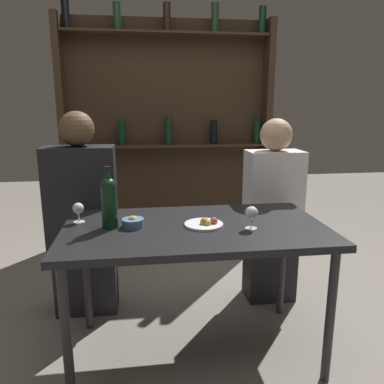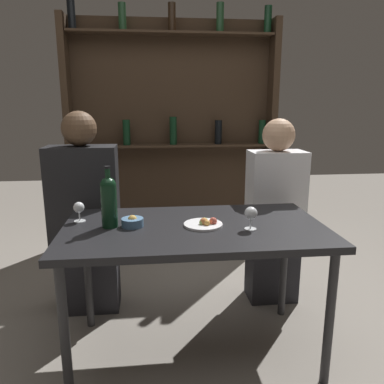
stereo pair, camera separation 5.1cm
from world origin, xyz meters
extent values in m
plane|color=gray|center=(0.00, 0.00, 0.00)|extent=(10.00, 10.00, 0.00)
cube|color=black|center=(0.00, 0.00, 0.71)|extent=(1.33, 0.74, 0.04)
cylinder|color=#2D2D30|center=(-0.61, -0.31, 0.35)|extent=(0.04, 0.04, 0.69)
cylinder|color=#2D2D30|center=(0.61, -0.31, 0.35)|extent=(0.04, 0.04, 0.69)
cylinder|color=#2D2D30|center=(-0.61, 0.31, 0.35)|extent=(0.04, 0.04, 0.69)
cylinder|color=#2D2D30|center=(0.61, 0.31, 0.35)|extent=(0.04, 0.04, 0.69)
cube|color=#38281C|center=(0.00, 1.86, 1.05)|extent=(1.91, 0.02, 2.10)
cube|color=#38281C|center=(-0.95, 1.75, 1.05)|extent=(0.06, 0.18, 2.10)
cube|color=#38281C|center=(0.95, 1.75, 1.05)|extent=(0.06, 0.18, 2.10)
cube|color=#38281C|center=(0.00, 1.75, 0.95)|extent=(1.83, 0.18, 0.02)
cylinder|color=black|center=(-0.86, 1.75, 1.07)|extent=(0.07, 0.07, 0.22)
cylinder|color=black|center=(-0.43, 1.75, 1.08)|extent=(0.07, 0.07, 0.23)
cylinder|color=black|center=(0.00, 1.75, 1.09)|extent=(0.07, 0.07, 0.26)
cylinder|color=black|center=(0.43, 1.76, 1.07)|extent=(0.07, 0.07, 0.22)
cylinder|color=black|center=(0.86, 1.76, 1.07)|extent=(0.07, 0.07, 0.22)
cube|color=#38281C|center=(0.00, 1.75, 1.95)|extent=(1.83, 0.18, 0.02)
cylinder|color=black|center=(-0.86, 1.76, 2.08)|extent=(0.07, 0.07, 0.24)
cylinder|color=#19381E|center=(-0.43, 1.76, 2.07)|extent=(0.07, 0.07, 0.23)
cylinder|color=black|center=(0.00, 1.74, 2.08)|extent=(0.07, 0.07, 0.24)
cylinder|color=#19381E|center=(0.43, 1.75, 2.08)|extent=(0.07, 0.07, 0.25)
cylinder|color=black|center=(0.87, 1.75, 2.08)|extent=(0.07, 0.07, 0.24)
cylinder|color=black|center=(-0.43, 0.03, 0.84)|extent=(0.08, 0.08, 0.21)
sphere|color=black|center=(-0.43, 0.03, 0.94)|extent=(0.08, 0.08, 0.08)
cylinder|color=black|center=(-0.43, 0.03, 0.99)|extent=(0.03, 0.03, 0.08)
cylinder|color=black|center=(-0.43, 0.03, 1.03)|extent=(0.03, 0.03, 0.01)
cylinder|color=silver|center=(-0.59, 0.13, 0.73)|extent=(0.06, 0.06, 0.00)
cylinder|color=silver|center=(-0.59, 0.13, 0.76)|extent=(0.01, 0.01, 0.06)
sphere|color=silver|center=(-0.59, 0.13, 0.81)|extent=(0.06, 0.06, 0.06)
cylinder|color=silver|center=(0.27, -0.09, 0.73)|extent=(0.06, 0.06, 0.00)
cylinder|color=silver|center=(0.27, -0.09, 0.76)|extent=(0.01, 0.01, 0.06)
sphere|color=silver|center=(0.27, -0.09, 0.81)|extent=(0.06, 0.06, 0.06)
cylinder|color=white|center=(0.04, -0.01, 0.73)|extent=(0.20, 0.20, 0.01)
sphere|color=gold|center=(0.06, -0.03, 0.75)|extent=(0.03, 0.03, 0.03)
sphere|color=#99B256|center=(0.04, -0.02, 0.75)|extent=(0.03, 0.03, 0.03)
sphere|color=#C67038|center=(0.05, -0.02, 0.75)|extent=(0.04, 0.04, 0.04)
sphere|color=#99B256|center=(0.05, -0.01, 0.75)|extent=(0.04, 0.04, 0.04)
sphere|color=#B74C3D|center=(0.09, -0.01, 0.75)|extent=(0.04, 0.04, 0.04)
cylinder|color=#4C7299|center=(-0.31, 0.02, 0.75)|extent=(0.11, 0.11, 0.04)
sphere|color=gold|center=(-0.31, 0.02, 0.76)|extent=(0.05, 0.05, 0.05)
cube|color=#26262B|center=(-0.64, 0.53, 0.23)|extent=(0.38, 0.22, 0.45)
cube|color=black|center=(-0.64, 0.53, 0.77)|extent=(0.43, 0.22, 0.63)
sphere|color=brown|center=(-0.64, 0.53, 1.19)|extent=(0.21, 0.21, 0.21)
cube|color=#26262B|center=(0.61, 0.53, 0.23)|extent=(0.33, 0.22, 0.45)
cube|color=white|center=(0.61, 0.53, 0.74)|extent=(0.36, 0.22, 0.59)
sphere|color=tan|center=(0.61, 0.53, 1.14)|extent=(0.21, 0.21, 0.21)
camera|label=1|loc=(-0.26, -1.80, 1.33)|focal=35.00mm
camera|label=2|loc=(-0.21, -1.81, 1.33)|focal=35.00mm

